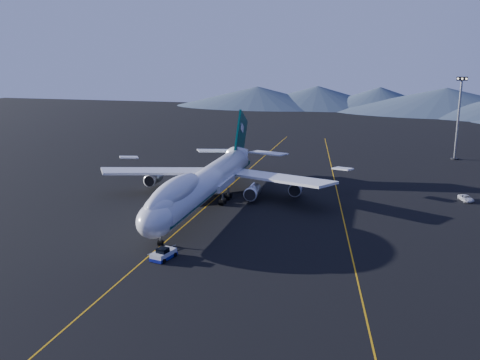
% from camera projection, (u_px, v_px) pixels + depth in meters
% --- Properties ---
extents(ground, '(500.00, 500.00, 0.00)m').
position_uv_depth(ground, '(206.00, 207.00, 123.82)').
color(ground, black).
rests_on(ground, ground).
extents(taxiway_line_main, '(0.25, 220.00, 0.01)m').
position_uv_depth(taxiway_line_main, '(206.00, 207.00, 123.82)').
color(taxiway_line_main, '#CA8D0B').
rests_on(taxiway_line_main, ground).
extents(taxiway_line_side, '(28.08, 198.09, 0.01)m').
position_uv_depth(taxiway_line_side, '(340.00, 204.00, 125.79)').
color(taxiway_line_side, '#CA8D0B').
rests_on(taxiway_line_side, ground).
extents(boeing_747, '(59.62, 72.43, 19.37)m').
position_uv_depth(boeing_747, '(205.00, 182.00, 122.50)').
color(boeing_747, silver).
rests_on(boeing_747, ground).
extents(pushback_tug, '(3.75, 5.47, 2.19)m').
position_uv_depth(pushback_tug, '(164.00, 255.00, 92.61)').
color(pushback_tug, silver).
rests_on(pushback_tug, ground).
extents(service_van, '(3.61, 5.51, 1.41)m').
position_uv_depth(service_van, '(466.00, 198.00, 128.56)').
color(service_van, silver).
rests_on(service_van, ground).
extents(floodlight_mast, '(3.36, 2.52, 27.20)m').
position_uv_depth(floodlight_mast, '(458.00, 118.00, 175.72)').
color(floodlight_mast, black).
rests_on(floodlight_mast, ground).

